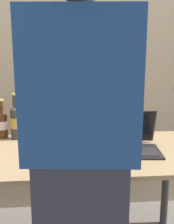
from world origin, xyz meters
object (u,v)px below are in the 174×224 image
at_px(beer_bottle_brown, 2,123).
at_px(person_figure, 82,165).
at_px(laptop, 133,141).
at_px(beer_bottle_green, 16,121).

xyz_separation_m(beer_bottle_brown, person_figure, (0.51, -0.92, 0.06)).
relative_size(beer_bottle_brown, person_figure, 0.16).
bearing_deg(person_figure, laptop, 59.18).
xyz_separation_m(laptop, beer_bottle_green, (-0.77, 0.28, 0.08)).
relative_size(beer_bottle_green, beer_bottle_brown, 1.16).
distance_m(beer_bottle_green, beer_bottle_brown, 0.11).
bearing_deg(beer_bottle_brown, person_figure, -61.03).
xyz_separation_m(laptop, person_figure, (-0.36, -0.61, 0.11)).
bearing_deg(beer_bottle_green, laptop, -19.85).
relative_size(laptop, beer_bottle_green, 1.08).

